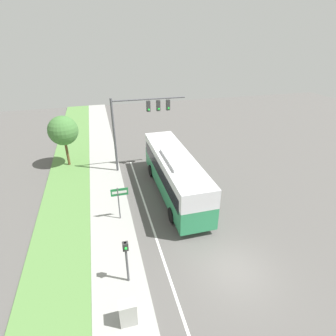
{
  "coord_description": "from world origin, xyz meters",
  "views": [
    {
      "loc": [
        -6.23,
        -8.89,
        11.53
      ],
      "look_at": [
        -1.26,
        9.3,
        1.85
      ],
      "focal_mm": 28.0,
      "sensor_mm": 36.0,
      "label": 1
    }
  ],
  "objects_px": {
    "pedestrian_signal": "(126,256)",
    "utility_cabinet": "(128,313)",
    "bus": "(175,172)",
    "street_sign": "(119,198)",
    "signal_gantry": "(138,118)"
  },
  "relations": [
    {
      "from": "pedestrian_signal",
      "to": "street_sign",
      "type": "distance_m",
      "value": 5.32
    },
    {
      "from": "signal_gantry",
      "to": "utility_cabinet",
      "type": "distance_m",
      "value": 15.73
    },
    {
      "from": "signal_gantry",
      "to": "pedestrian_signal",
      "type": "xyz_separation_m",
      "value": [
        -2.87,
        -12.61,
        -3.15
      ]
    },
    {
      "from": "utility_cabinet",
      "to": "pedestrian_signal",
      "type": "bearing_deg",
      "value": 82.62
    },
    {
      "from": "bus",
      "to": "street_sign",
      "type": "height_order",
      "value": "bus"
    },
    {
      "from": "signal_gantry",
      "to": "utility_cabinet",
      "type": "height_order",
      "value": "signal_gantry"
    },
    {
      "from": "signal_gantry",
      "to": "utility_cabinet",
      "type": "relative_size",
      "value": 5.5
    },
    {
      "from": "pedestrian_signal",
      "to": "utility_cabinet",
      "type": "xyz_separation_m",
      "value": [
        -0.28,
        -2.2,
        -1.11
      ]
    },
    {
      "from": "signal_gantry",
      "to": "pedestrian_signal",
      "type": "relative_size",
      "value": 2.54
    },
    {
      "from": "bus",
      "to": "street_sign",
      "type": "xyz_separation_m",
      "value": [
        -4.52,
        -2.23,
        -0.19
      ]
    },
    {
      "from": "pedestrian_signal",
      "to": "bus",
      "type": "bearing_deg",
      "value": 57.97
    },
    {
      "from": "bus",
      "to": "pedestrian_signal",
      "type": "relative_size",
      "value": 4.07
    },
    {
      "from": "street_sign",
      "to": "utility_cabinet",
      "type": "relative_size",
      "value": 2.06
    },
    {
      "from": "bus",
      "to": "signal_gantry",
      "type": "xyz_separation_m",
      "value": [
        -1.85,
        5.07,
        3.01
      ]
    },
    {
      "from": "bus",
      "to": "utility_cabinet",
      "type": "distance_m",
      "value": 11.01
    }
  ]
}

